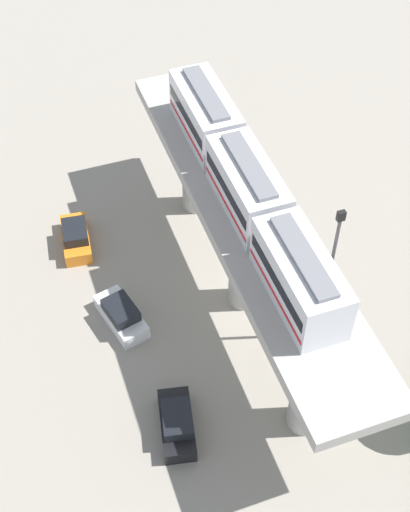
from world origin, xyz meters
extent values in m
plane|color=gray|center=(0.00, 0.00, 0.00)|extent=(120.00, 120.00, 0.00)
cylinder|color=#A8A59E|center=(0.00, -9.38, 3.67)|extent=(1.90, 1.90, 7.35)
cylinder|color=#A8A59E|center=(0.00, 0.00, 3.67)|extent=(1.90, 1.90, 7.35)
cylinder|color=#A8A59E|center=(0.00, 9.38, 3.67)|extent=(1.90, 1.90, 7.35)
cube|color=#A8A59E|center=(0.00, 0.00, 7.75)|extent=(5.20, 28.85, 0.80)
cube|color=silver|center=(0.00, -7.20, 9.65)|extent=(2.60, 6.60, 3.00)
cube|color=black|center=(0.00, -7.20, 9.90)|extent=(2.64, 6.07, 0.70)
cube|color=red|center=(0.00, -7.20, 8.90)|extent=(2.64, 6.34, 0.24)
cube|color=slate|center=(0.00, -7.20, 11.27)|extent=(1.10, 5.61, 0.24)
cube|color=silver|center=(0.00, -0.25, 9.65)|extent=(2.60, 6.60, 3.00)
cube|color=black|center=(0.00, -0.25, 9.90)|extent=(2.64, 6.07, 0.70)
cube|color=red|center=(0.00, -0.25, 8.90)|extent=(2.64, 6.34, 0.24)
cube|color=slate|center=(0.00, -0.25, 11.27)|extent=(1.10, 5.61, 0.24)
cube|color=silver|center=(0.00, 6.70, 9.65)|extent=(2.60, 6.60, 3.00)
cube|color=black|center=(0.00, 6.70, 9.90)|extent=(2.64, 6.07, 0.70)
cube|color=red|center=(0.00, 6.70, 8.90)|extent=(2.64, 6.34, 0.24)
cube|color=slate|center=(0.00, 6.70, 11.27)|extent=(1.10, 5.61, 0.24)
cube|color=white|center=(7.87, -0.87, 0.50)|extent=(2.74, 4.51, 1.00)
cube|color=black|center=(7.87, -0.72, 1.38)|extent=(2.14, 2.62, 0.76)
cube|color=orange|center=(9.10, -8.43, 0.50)|extent=(2.28, 4.38, 1.00)
cube|color=black|center=(9.10, -8.28, 1.38)|extent=(1.90, 2.48, 0.76)
cube|color=black|center=(6.90, 7.47, 0.50)|extent=(2.62, 4.48, 1.00)
cube|color=black|center=(6.90, 7.62, 1.38)|extent=(2.08, 2.59, 0.76)
cylinder|color=#4C4C51|center=(-3.40, 4.17, 5.07)|extent=(0.20, 0.20, 10.15)
cube|color=black|center=(-3.40, 4.17, 10.45)|extent=(0.44, 0.28, 0.60)
camera|label=1|loc=(11.87, 26.28, 36.21)|focal=49.66mm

